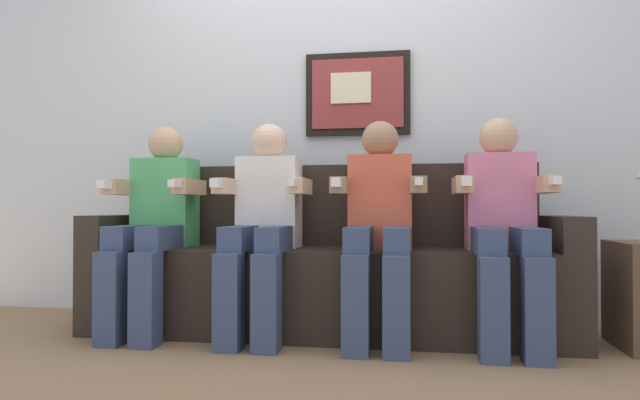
{
  "coord_description": "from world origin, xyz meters",
  "views": [
    {
      "loc": [
        0.43,
        -2.54,
        0.66
      ],
      "look_at": [
        0.0,
        0.15,
        0.7
      ],
      "focal_mm": 30.55,
      "sensor_mm": 36.0,
      "label": 1
    }
  ],
  "objects_px": {
    "couch": "(325,273)",
    "person_rightmost": "(503,219)",
    "person_right_center": "(379,219)",
    "person_left_center": "(263,219)",
    "person_leftmost": "(155,218)"
  },
  "relations": [
    {
      "from": "couch",
      "to": "person_rightmost",
      "type": "xyz_separation_m",
      "value": [
        0.89,
        -0.17,
        0.29
      ]
    },
    {
      "from": "person_right_center",
      "to": "person_left_center",
      "type": "bearing_deg",
      "value": 180.0
    },
    {
      "from": "person_left_center",
      "to": "person_rightmost",
      "type": "relative_size",
      "value": 1.0
    },
    {
      "from": "couch",
      "to": "person_rightmost",
      "type": "distance_m",
      "value": 0.95
    },
    {
      "from": "person_leftmost",
      "to": "person_left_center",
      "type": "distance_m",
      "value": 0.59
    },
    {
      "from": "person_right_center",
      "to": "person_leftmost",
      "type": "bearing_deg",
      "value": 180.0
    },
    {
      "from": "person_leftmost",
      "to": "person_rightmost",
      "type": "distance_m",
      "value": 1.77
    },
    {
      "from": "person_rightmost",
      "to": "couch",
      "type": "bearing_deg",
      "value": 169.19
    },
    {
      "from": "couch",
      "to": "person_rightmost",
      "type": "relative_size",
      "value": 2.26
    },
    {
      "from": "person_left_center",
      "to": "person_right_center",
      "type": "relative_size",
      "value": 1.0
    },
    {
      "from": "person_rightmost",
      "to": "person_left_center",
      "type": "bearing_deg",
      "value": 180.0
    },
    {
      "from": "couch",
      "to": "person_right_center",
      "type": "xyz_separation_m",
      "value": [
        0.3,
        -0.17,
        0.29
      ]
    },
    {
      "from": "couch",
      "to": "person_rightmost",
      "type": "bearing_deg",
      "value": -10.81
    },
    {
      "from": "person_leftmost",
      "to": "person_rightmost",
      "type": "bearing_deg",
      "value": 0.0
    },
    {
      "from": "person_leftmost",
      "to": "person_rightmost",
      "type": "xyz_separation_m",
      "value": [
        1.77,
        0.0,
        0.0
      ]
    }
  ]
}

